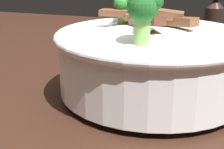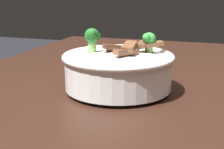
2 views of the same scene
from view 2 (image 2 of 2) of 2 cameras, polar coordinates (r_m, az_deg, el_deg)
name	(u,v)px [view 2 (image 2 of 2)]	position (r m, az deg, el deg)	size (l,w,h in m)	color
dining_table	(145,130)	(0.74, 5.92, -9.66)	(1.54, 1.07, 0.79)	black
rice_bowl	(118,67)	(0.74, 1.12, 1.28)	(0.26, 0.26, 0.14)	white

